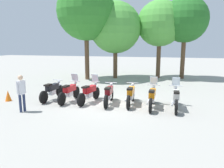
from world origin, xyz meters
name	(u,v)px	position (x,y,z in m)	size (l,w,h in m)	color
ground_plane	(109,104)	(0.00, 0.00, 0.00)	(80.00, 80.00, 0.00)	#9E9B93
motorcycle_0	(52,90)	(-3.14, -0.02, 0.50)	(0.62, 2.19, 0.99)	black
motorcycle_1	(70,91)	(-2.09, -0.09, 0.52)	(0.62, 2.19, 1.37)	black
motorcycle_2	(90,92)	(-1.04, 0.00, 0.52)	(0.67, 2.18, 1.37)	black
motorcycle_3	(109,94)	(-0.01, -0.05, 0.50)	(0.62, 2.19, 0.99)	black
motorcycle_4	(131,94)	(1.04, 0.15, 0.50)	(0.62, 2.19, 0.99)	black
motorcycle_5	(152,97)	(2.09, -0.10, 0.52)	(0.62, 2.19, 1.37)	black
motorcycle_6	(176,98)	(3.13, -0.04, 0.52)	(0.62, 2.19, 1.37)	black
person_0	(21,91)	(-3.28, -2.24, 0.94)	(0.29, 0.39, 1.62)	#232D4C
tree_0	(86,11)	(-3.84, 6.73, 5.47)	(4.62, 4.62, 7.80)	brown
tree_1	(115,28)	(-1.75, 8.05, 4.27)	(4.32, 4.32, 6.44)	brown
tree_2	(160,24)	(1.84, 9.19, 4.62)	(3.87, 3.87, 6.58)	brown
tree_3	(185,20)	(3.86, 9.29, 4.88)	(3.76, 3.76, 6.79)	brown
traffic_cone	(8,96)	(-5.21, -0.88, 0.28)	(0.32, 0.32, 0.55)	orange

